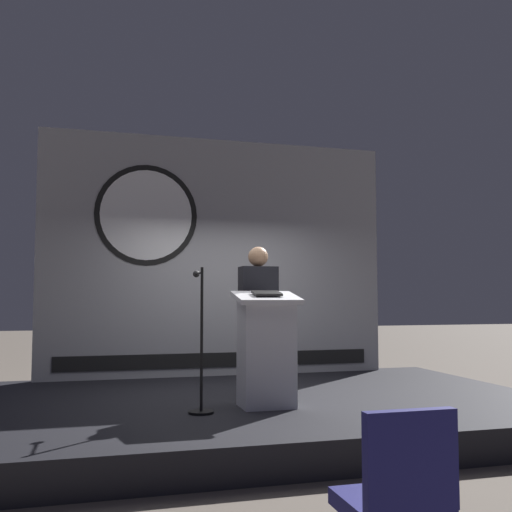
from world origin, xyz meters
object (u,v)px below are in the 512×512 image
at_px(podium, 266,349).
at_px(audience_chair_left, 398,493).
at_px(speaker_person, 258,320).
at_px(microphone_stand, 201,362).

height_order(podium, audience_chair_left, podium).
bearing_deg(podium, speaker_person, 84.53).
relative_size(microphone_stand, audience_chair_left, 1.55).
distance_m(microphone_stand, audience_chair_left, 3.09).
bearing_deg(podium, microphone_stand, -171.52).
height_order(podium, microphone_stand, microphone_stand).
distance_m(podium, speaker_person, 0.55).
bearing_deg(audience_chair_left, microphone_stand, 97.28).
bearing_deg(microphone_stand, podium, 8.48).
height_order(speaker_person, microphone_stand, speaker_person).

